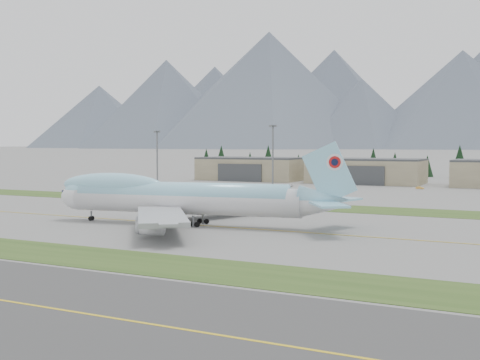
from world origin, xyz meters
The scene contains 13 objects.
ground centered at (0.00, 0.00, 0.00)m, with size 7000.00×7000.00×0.00m, color slate.
grass_strip_near centered at (0.00, -38.00, 0.00)m, with size 400.00×14.00×0.08m, color #2F4C1B.
grass_strip_far centered at (0.00, 45.00, 0.00)m, with size 400.00×18.00×0.08m, color #2F4C1B.
asphalt_taxiway centered at (0.00, -62.00, 0.00)m, with size 400.00×32.00×0.04m, color #3B3B3B.
taxiway_line_main centered at (0.00, 0.00, 0.00)m, with size 400.00×0.40×0.02m, color gold.
taxiway_line_near centered at (0.00, -62.00, 0.00)m, with size 400.00×0.40×0.02m, color gold.
boeing_747_freighter centered at (-15.35, -0.64, 5.79)m, with size 66.94×57.00×17.56m.
hangar_left centered at (-70.00, 149.90, 5.39)m, with size 48.00×26.60×10.80m.
hangar_center centered at (-15.00, 149.90, 5.39)m, with size 48.00×26.60×10.80m.
floodlight_masts centered at (18.01, 112.09, 16.15)m, with size 202.38×5.37×24.75m.
service_vehicle_a centered at (-36.50, 114.88, 0.00)m, with size 1.36×3.38×1.15m, color silver.
service_vehicle_b centered at (12.07, 124.95, 0.00)m, with size 1.10×3.13×1.03m, color gold.
conifer_belt centered at (-5.18, 212.57, 7.18)m, with size 269.85×16.47×16.79m.
Camera 1 is at (51.75, -108.07, 16.95)m, focal length 45.00 mm.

